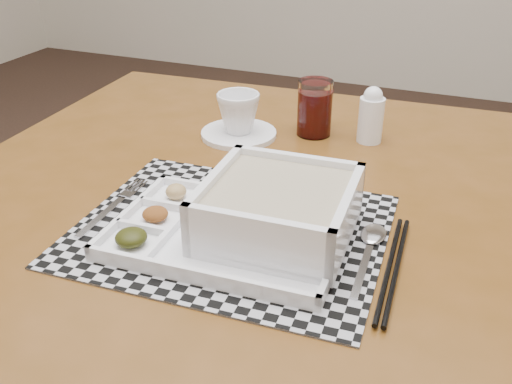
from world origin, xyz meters
TOP-DOWN VIEW (x-y plane):
  - floor at (0.00, 0.00)m, footprint 5.00×5.00m
  - dining_table at (0.71, -0.63)m, footprint 1.14×1.14m
  - placemat at (0.71, -0.74)m, footprint 0.46×0.37m
  - serving_tray at (0.76, -0.74)m, footprint 0.33×0.25m
  - fork at (0.51, -0.75)m, footprint 0.03×0.19m
  - spoon at (0.90, -0.69)m, footprint 0.04×0.18m
  - chopsticks at (0.94, -0.75)m, footprint 0.03×0.24m
  - saucer at (0.58, -0.41)m, footprint 0.15×0.15m
  - cup at (0.58, -0.41)m, footprint 0.11×0.11m
  - juice_glass at (0.71, -0.35)m, footprint 0.07×0.07m
  - creamer_bottle at (0.82, -0.34)m, footprint 0.05×0.05m

SIDE VIEW (x-z plane):
  - floor at x=0.00m, z-range 0.00..0.00m
  - dining_table at x=0.71m, z-range 0.32..1.14m
  - placemat at x=0.71m, z-range 0.81..0.82m
  - fork at x=0.51m, z-range 0.82..0.82m
  - saucer at x=0.58m, z-range 0.81..0.82m
  - spoon at x=0.90m, z-range 0.81..0.82m
  - chopsticks at x=0.94m, z-range 0.82..0.82m
  - serving_tray at x=0.76m, z-range 0.81..0.90m
  - cup at x=0.58m, z-range 0.82..0.90m
  - juice_glass at x=0.71m, z-range 0.81..0.92m
  - creamer_bottle at x=0.82m, z-range 0.81..0.92m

